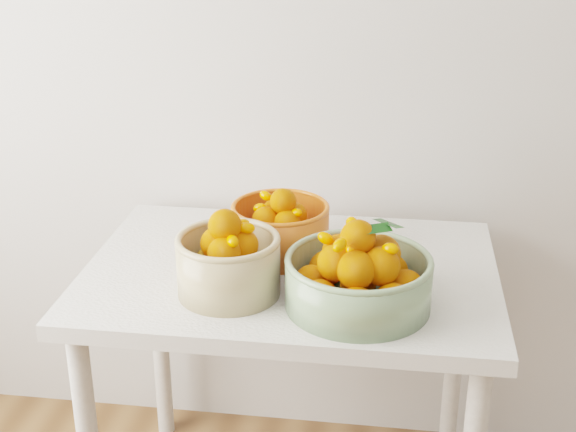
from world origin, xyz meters
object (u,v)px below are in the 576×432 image
Objects in this scene: bowl_cream at (228,262)px; bowl_green at (359,277)px; table at (291,302)px; bowl_orange at (281,228)px.

bowl_cream is 0.30m from bowl_green.
bowl_cream reaches higher than table.
bowl_orange reaches higher than table.
table is 0.19m from bowl_orange.
bowl_green reaches higher than bowl_orange.
bowl_green is at bearing -49.71° from bowl_orange.
bowl_green is (0.30, -0.02, -0.00)m from bowl_cream.
bowl_orange is at bearing 68.97° from bowl_cream.
bowl_cream is at bearing -129.87° from table.
table is 0.30m from bowl_green.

